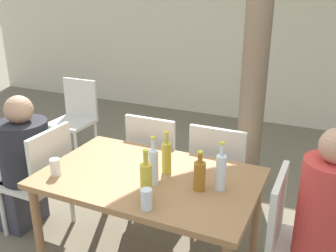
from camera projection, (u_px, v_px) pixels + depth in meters
The scene contains 15 objects.
cafe_building_wall at pixel (263, 25), 5.21m from camera, with size 10.00×0.08×2.80m.
dining_table_front at pixel (149, 186), 2.51m from camera, with size 1.43×0.89×0.72m.
patio_chair_0 at pixel (42, 175), 2.93m from camera, with size 0.44×0.44×0.91m.
patio_chair_1 at pixel (294, 239), 2.18m from camera, with size 0.44×0.44×0.91m.
patio_chair_2 at pixel (156, 157), 3.25m from camera, with size 0.44×0.44×0.91m.
patio_chair_3 at pixel (220, 169), 3.02m from camera, with size 0.44×0.44×0.91m.
patio_chair_4 at pixel (76, 114), 4.33m from camera, with size 0.44×0.44×0.91m.
person_seated_0 at pixel (20, 169), 3.02m from camera, with size 0.60×0.39×1.14m.
water_bottle_0 at pixel (153, 166), 2.34m from camera, with size 0.06×0.06×0.32m.
oil_cruet_1 at pixel (167, 157), 2.48m from camera, with size 0.06×0.06×0.30m.
oil_cruet_2 at pixel (146, 181), 2.16m from camera, with size 0.07×0.07×0.32m.
water_bottle_3 at pixel (221, 171), 2.28m from camera, with size 0.06×0.06×0.31m.
amber_bottle_4 at pixel (200, 175), 2.28m from camera, with size 0.07×0.07×0.26m.
drinking_glass_0 at pixel (55, 167), 2.47m from camera, with size 0.07×0.07×0.12m.
drinking_glass_1 at pixel (146, 199), 2.09m from camera, with size 0.07×0.07×0.12m.
Camera 1 is at (1.04, -1.96, 1.90)m, focal length 40.00 mm.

